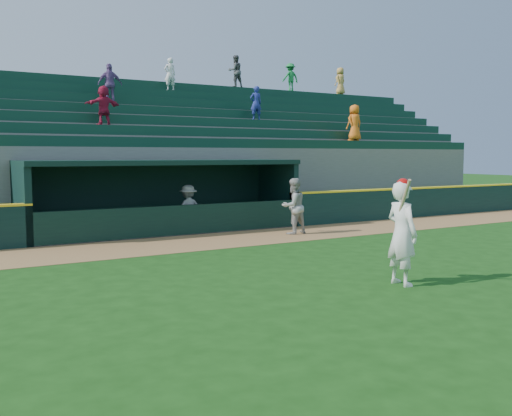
{
  "coord_description": "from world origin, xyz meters",
  "views": [
    {
      "loc": [
        -7.34,
        -10.62,
        2.63
      ],
      "look_at": [
        0.0,
        1.6,
        1.3
      ],
      "focal_mm": 40.0,
      "sensor_mm": 36.0,
      "label": 1
    }
  ],
  "objects": [
    {
      "name": "ground",
      "position": [
        0.0,
        0.0,
        0.0
      ],
      "size": [
        120.0,
        120.0,
        0.0
      ],
      "primitive_type": "plane",
      "color": "#154010",
      "rests_on": "ground"
    },
    {
      "name": "warning_track",
      "position": [
        0.0,
        4.9,
        0.01
      ],
      "size": [
        40.0,
        3.0,
        0.01
      ],
      "primitive_type": "cube",
      "color": "olive",
      "rests_on": "ground"
    },
    {
      "name": "field_wall_right",
      "position": [
        12.25,
        6.55,
        0.6
      ],
      "size": [
        15.5,
        0.3,
        1.2
      ],
      "primitive_type": "cube",
      "color": "black",
      "rests_on": "ground"
    },
    {
      "name": "wall_stripe_right",
      "position": [
        12.25,
        6.55,
        1.23
      ],
      "size": [
        15.5,
        0.32,
        0.06
      ],
      "primitive_type": "cube",
      "color": "yellow",
      "rests_on": "field_wall_right"
    },
    {
      "name": "dugout_player_front",
      "position": [
        3.43,
        4.89,
        0.93
      ],
      "size": [
        0.96,
        0.78,
        1.86
      ],
      "primitive_type": "imported",
      "rotation": [
        0.0,
        0.0,
        3.23
      ],
      "color": "#A6A6A1",
      "rests_on": "ground"
    },
    {
      "name": "dugout_player_inside",
      "position": [
        0.61,
        7.09,
        0.81
      ],
      "size": [
        1.09,
        0.68,
        1.62
      ],
      "primitive_type": "imported",
      "rotation": [
        0.0,
        0.0,
        3.22
      ],
      "color": "gray",
      "rests_on": "ground"
    },
    {
      "name": "dugout",
      "position": [
        0.0,
        8.0,
        1.36
      ],
      "size": [
        9.4,
        2.8,
        2.46
      ],
      "color": "slate",
      "rests_on": "ground"
    },
    {
      "name": "stands",
      "position": [
        -0.01,
        12.58,
        2.4
      ],
      "size": [
        34.5,
        6.25,
        7.56
      ],
      "color": "slate",
      "rests_on": "ground"
    },
    {
      "name": "batter_at_plate",
      "position": [
        1.05,
        -2.38,
        1.08
      ],
      "size": [
        0.57,
        0.86,
        2.18
      ],
      "color": "white",
      "rests_on": "ground"
    }
  ]
}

